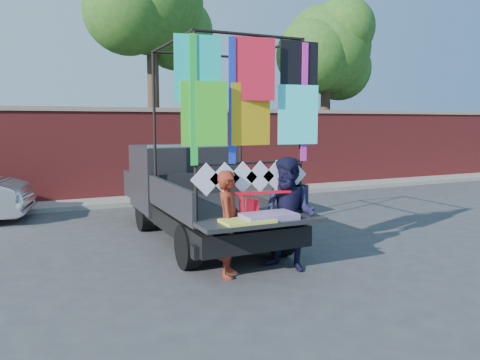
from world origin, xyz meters
name	(u,v)px	position (x,y,z in m)	size (l,w,h in m)	color
ground	(229,265)	(0.00, 0.00, 0.00)	(90.00, 90.00, 0.00)	#38383A
brick_wall	(131,153)	(0.00, 7.00, 1.33)	(30.00, 0.45, 2.61)	maroon
curb	(138,200)	(0.00, 6.30, 0.06)	(30.00, 1.20, 0.12)	gray
tree_mid	(153,7)	(1.02, 8.12, 5.70)	(4.20, 3.30, 7.73)	#38281C
tree_right	(328,52)	(7.52, 8.12, 4.75)	(4.20, 3.30, 6.62)	#38281C
pickup_truck	(191,190)	(0.18, 2.28, 0.86)	(2.17, 5.46, 3.44)	black
woman	(229,224)	(-0.19, -0.45, 0.77)	(0.56, 0.37, 1.53)	maroon
man	(289,214)	(0.74, -0.56, 0.84)	(0.82, 0.64, 1.69)	#151433
streamer_bundle	(254,207)	(0.17, -0.52, 1.00)	(0.96, 0.19, 0.66)	red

